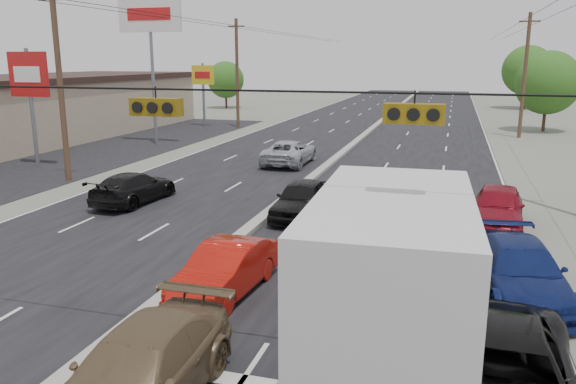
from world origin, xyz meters
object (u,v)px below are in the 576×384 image
at_px(pole_sign_mid, 29,81).
at_px(tan_sedan, 139,373).
at_px(queue_car_e, 498,207).
at_px(pole_sign_billboard, 150,24).
at_px(oncoming_far, 289,152).
at_px(utility_pole_left_b, 60,84).
at_px(utility_pole_left_c, 237,73).
at_px(queue_car_b, 357,237).
at_px(tree_right_far, 528,70).
at_px(tree_right_mid, 548,83).
at_px(red_sedan, 225,270).
at_px(black_suv, 498,382).
at_px(box_truck, 392,285).
at_px(oncoming_near, 134,188).
at_px(queue_car_d, 520,271).
at_px(utility_pole_right_c, 525,75).
at_px(pole_sign_far, 203,80).
at_px(queue_car_a, 302,199).
at_px(tree_left_far, 226,80).

distance_m(pole_sign_mid, tan_sedan, 27.80).
bearing_deg(queue_car_e, pole_sign_mid, 173.16).
bearing_deg(pole_sign_billboard, oncoming_far, -22.79).
bearing_deg(utility_pole_left_b, oncoming_far, 38.26).
xyz_separation_m(utility_pole_left_c, queue_car_b, (16.91, -32.66, -4.36)).
height_order(tree_right_far, queue_car_b, tree_right_far).
bearing_deg(pole_sign_mid, tree_right_mid, 40.16).
xyz_separation_m(tan_sedan, queue_car_e, (7.13, 14.39, 0.04)).
bearing_deg(queue_car_e, pole_sign_billboard, 151.74).
bearing_deg(tree_right_far, red_sedan, -102.38).
distance_m(utility_pole_left_c, black_suv, 45.69).
bearing_deg(tree_right_mid, box_truck, -101.17).
bearing_deg(oncoming_near, queue_car_d, 162.71).
distance_m(pole_sign_mid, black_suv, 31.57).
height_order(tan_sedan, oncoming_far, tan_sedan).
xyz_separation_m(tree_right_mid, tan_sedan, (-13.08, -46.89, -3.59)).
bearing_deg(tan_sedan, tree_right_mid, 74.71).
relative_size(utility_pole_left_b, utility_pole_right_c, 1.00).
bearing_deg(queue_car_e, pole_sign_far, 137.42).
distance_m(tan_sedan, queue_car_d, 10.43).
relative_size(utility_pole_left_b, queue_car_b, 2.22).
relative_size(tree_right_far, oncoming_far, 1.52).
xyz_separation_m(utility_pole_left_c, tree_right_far, (28.50, 30.00, -0.15)).
height_order(pole_sign_mid, queue_car_d, pole_sign_mid).
distance_m(pole_sign_far, tan_sedan, 45.71).
bearing_deg(tree_right_far, utility_pole_left_c, -133.53).
relative_size(tree_right_mid, queue_car_b, 1.58).
height_order(utility_pole_right_c, tan_sedan, utility_pole_right_c).
bearing_deg(queue_car_e, queue_car_a, -168.07).
bearing_deg(tree_right_mid, oncoming_far, -128.32).
bearing_deg(tree_left_far, tan_sedan, -68.87).
relative_size(utility_pole_left_c, queue_car_d, 1.95).
bearing_deg(tree_right_far, queue_car_e, -96.89).
relative_size(utility_pole_left_c, queue_car_e, 2.16).
bearing_deg(utility_pole_left_c, queue_car_d, -57.78).
distance_m(utility_pole_left_b, tree_right_mid, 40.70).
distance_m(queue_car_b, queue_car_d, 5.08).
height_order(box_truck, red_sedan, box_truck).
xyz_separation_m(pole_sign_billboard, tan_sedan, (16.42, -29.89, -8.12)).
relative_size(utility_pole_left_c, pole_sign_billboard, 0.91).
relative_size(black_suv, queue_car_d, 1.18).
relative_size(queue_car_b, oncoming_far, 0.84).
bearing_deg(black_suv, pole_sign_billboard, 129.87).
relative_size(pole_sign_far, oncoming_near, 1.25).
height_order(tree_left_far, tree_right_mid, tree_right_mid).
xyz_separation_m(pole_sign_billboard, pole_sign_far, (-1.50, 12.00, -4.46)).
relative_size(pole_sign_billboard, box_truck, 1.39).
bearing_deg(box_truck, oncoming_near, 136.19).
bearing_deg(pole_sign_billboard, pole_sign_mid, -104.04).
bearing_deg(red_sedan, tan_sedan, -79.76).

